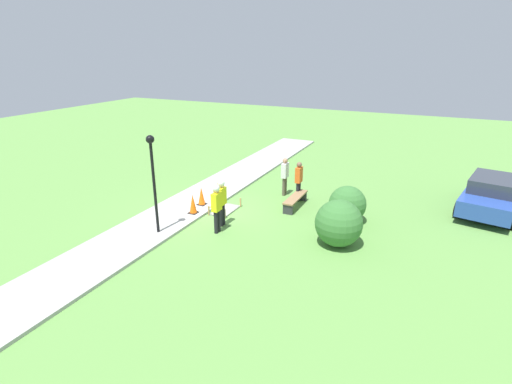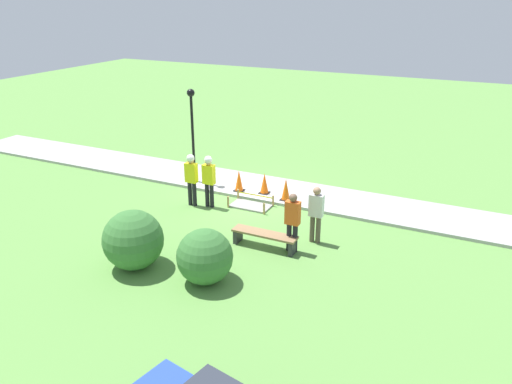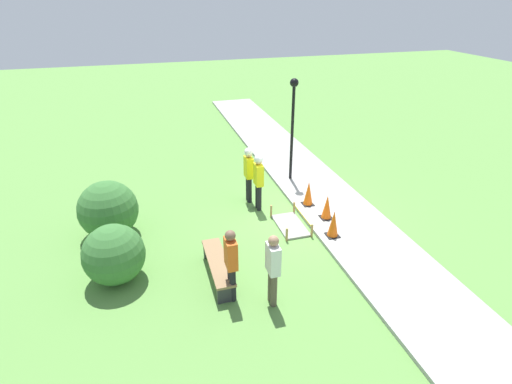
# 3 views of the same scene
# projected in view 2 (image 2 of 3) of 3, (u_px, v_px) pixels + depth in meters

# --- Properties ---
(ground_plane) EXTENTS (60.00, 60.00, 0.00)m
(ground_plane) POSITION_uv_depth(u_px,v_px,m) (246.00, 200.00, 17.37)
(ground_plane) COLOR #5B8E42
(sidewalk) EXTENTS (28.00, 2.31, 0.10)m
(sidewalk) POSITION_uv_depth(u_px,v_px,m) (260.00, 187.00, 18.32)
(sidewalk) COLOR #9E9E99
(sidewalk) RESTS_ON ground_plane
(wet_concrete_patch) EXTENTS (1.38, 0.77, 0.39)m
(wet_concrete_patch) POSITION_uv_depth(u_px,v_px,m) (251.00, 206.00, 16.77)
(wet_concrete_patch) COLOR gray
(wet_concrete_patch) RESTS_ON ground_plane
(traffic_cone_near_patch) EXTENTS (0.34, 0.34, 0.76)m
(traffic_cone_near_patch) POSITION_uv_depth(u_px,v_px,m) (286.00, 189.00, 16.96)
(traffic_cone_near_patch) COLOR black
(traffic_cone_near_patch) RESTS_ON sidewalk
(traffic_cone_far_patch) EXTENTS (0.34, 0.34, 0.74)m
(traffic_cone_far_patch) POSITION_uv_depth(u_px,v_px,m) (264.00, 183.00, 17.54)
(traffic_cone_far_patch) COLOR black
(traffic_cone_far_patch) RESTS_ON sidewalk
(traffic_cone_sidewalk_edge) EXTENTS (0.34, 0.34, 0.77)m
(traffic_cone_sidewalk_edge) POSITION_uv_depth(u_px,v_px,m) (239.00, 181.00, 17.74)
(traffic_cone_sidewalk_edge) COLOR black
(traffic_cone_sidewalk_edge) RESTS_ON sidewalk
(park_bench) EXTENTS (1.89, 0.44, 0.46)m
(park_bench) POSITION_uv_depth(u_px,v_px,m) (265.00, 237.00, 13.99)
(park_bench) COLOR #2D2D33
(park_bench) RESTS_ON ground_plane
(worker_supervisor) EXTENTS (0.40, 0.26, 1.78)m
(worker_supervisor) POSITION_uv_depth(u_px,v_px,m) (209.00, 177.00, 16.41)
(worker_supervisor) COLOR black
(worker_supervisor) RESTS_ON ground_plane
(worker_assistant) EXTENTS (0.40, 0.26, 1.80)m
(worker_assistant) POSITION_uv_depth(u_px,v_px,m) (191.00, 175.00, 16.52)
(worker_assistant) COLOR black
(worker_assistant) RESTS_ON ground_plane
(bystander_in_orange_shirt) EXTENTS (0.40, 0.23, 1.72)m
(bystander_in_orange_shirt) POSITION_uv_depth(u_px,v_px,m) (293.00, 219.00, 13.56)
(bystander_in_orange_shirt) COLOR black
(bystander_in_orange_shirt) RESTS_ON ground_plane
(bystander_in_gray_shirt) EXTENTS (0.40, 0.22, 1.70)m
(bystander_in_gray_shirt) POSITION_uv_depth(u_px,v_px,m) (316.00, 212.00, 14.07)
(bystander_in_gray_shirt) COLOR brown
(bystander_in_gray_shirt) RESTS_ON ground_plane
(lamppost_near) EXTENTS (0.28, 0.28, 3.46)m
(lamppost_near) POSITION_uv_depth(u_px,v_px,m) (192.00, 121.00, 17.96)
(lamppost_near) COLOR black
(lamppost_near) RESTS_ON sidewalk
(shrub_rounded_near) EXTENTS (1.40, 1.40, 1.40)m
(shrub_rounded_near) POSITION_uv_depth(u_px,v_px,m) (205.00, 257.00, 12.19)
(shrub_rounded_near) COLOR #387033
(shrub_rounded_near) RESTS_ON ground_plane
(shrub_rounded_mid) EXTENTS (1.58, 1.58, 1.58)m
(shrub_rounded_mid) POSITION_uv_depth(u_px,v_px,m) (133.00, 240.00, 12.83)
(shrub_rounded_mid) COLOR #387033
(shrub_rounded_mid) RESTS_ON ground_plane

